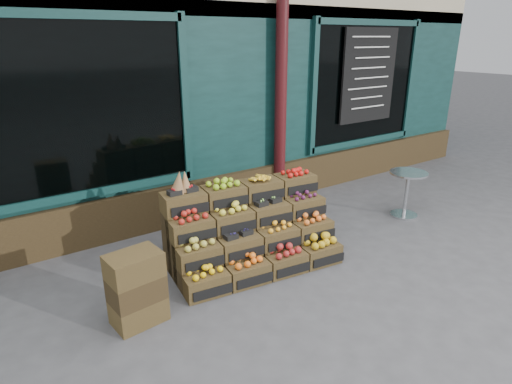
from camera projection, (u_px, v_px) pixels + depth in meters
ground at (306, 277)px, 4.83m from camera, size 60.00×60.00×0.00m
shop_facade at (129, 45)px, 7.95m from camera, size 12.00×6.24×4.80m
crate_display at (250, 233)px, 5.03m from camera, size 2.02×1.17×1.20m
spare_crates at (137, 289)px, 3.95m from camera, size 0.51×0.38×0.71m
bistro_table at (407, 189)px, 6.33m from camera, size 0.55×0.55×0.69m
shopkeeper at (69, 169)px, 5.63m from camera, size 0.78×0.64×1.83m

